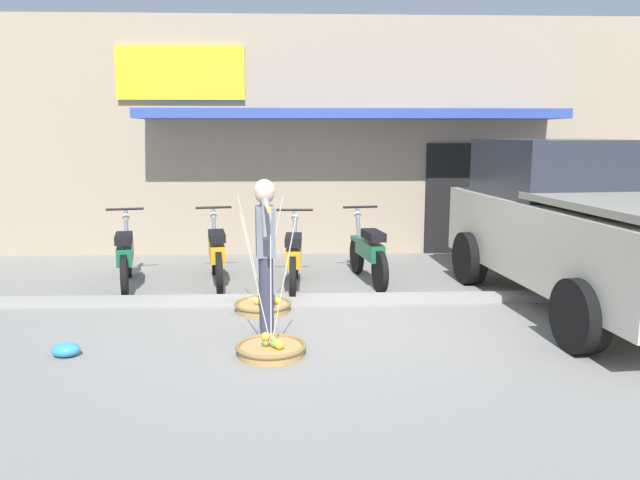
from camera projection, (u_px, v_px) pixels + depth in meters
The scene contains 12 objects.
ground_plane at pixel (309, 319), 7.32m from camera, with size 90.00×90.00×0.00m, color gray.
sidewalk_curb at pixel (307, 299), 8.00m from camera, with size 20.00×0.24×0.10m, color gray.
fruit_vendor at pixel (265, 245), 6.72m from camera, with size 0.23×1.55×1.70m.
fruit_basket_left_side at pixel (271, 348), 6.12m from camera, with size 0.71×0.71×1.45m.
fruit_basket_right_side at pixel (263, 305), 7.63m from camera, with size 0.71×0.71×1.45m.
motorcycle_nearest_shop at pixel (126, 256), 8.77m from camera, with size 0.60×1.79×1.09m.
motorcycle_second_in_row at pixel (216, 253), 8.96m from camera, with size 0.55×1.81×1.09m.
motorcycle_third_in_row at pixel (294, 258), 8.66m from camera, with size 0.54×1.82×1.09m.
motorcycle_end_of_row at pixel (368, 252), 9.03m from camera, with size 0.54×1.81×1.09m.
parked_truck at pixel (583, 226), 7.73m from camera, with size 2.52×4.87×2.10m.
storefront_building at pixel (339, 137), 13.38m from camera, with size 13.00×6.00×4.20m.
plastic_litter_bag at pixel (66, 350), 6.08m from camera, with size 0.28×0.22×0.14m, color #3393D1.
Camera 1 is at (-0.15, -7.05, 2.19)m, focal length 34.51 mm.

